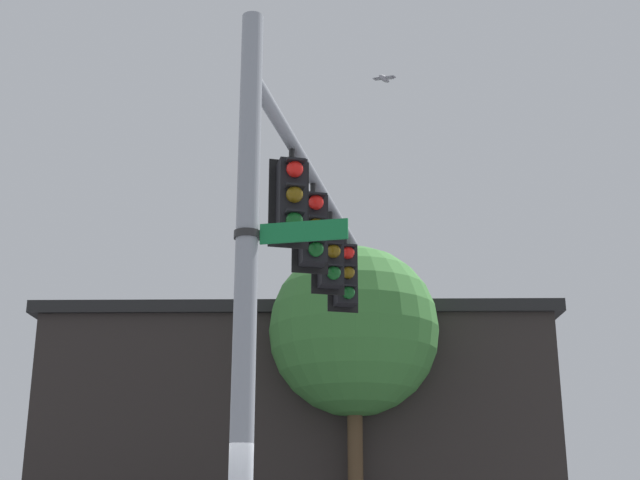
% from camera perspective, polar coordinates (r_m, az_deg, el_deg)
% --- Properties ---
extents(signal_pole, '(0.24, 0.24, 7.30)m').
position_cam_1_polar(signal_pole, '(8.99, -4.95, -5.80)').
color(signal_pole, gray).
rests_on(signal_pole, ground).
extents(mast_arm, '(3.07, 5.97, 0.18)m').
position_cam_1_polar(mast_arm, '(12.87, -0.39, 3.95)').
color(mast_arm, gray).
extents(traffic_light_nearest_pole, '(0.54, 0.49, 1.31)m').
position_cam_1_polar(traffic_light_nearest_pole, '(11.33, -1.86, 2.74)').
color(traffic_light_nearest_pole, black).
extents(traffic_light_mid_inner, '(0.54, 0.49, 1.31)m').
position_cam_1_polar(traffic_light_mid_inner, '(12.51, -0.45, 0.75)').
color(traffic_light_mid_inner, black).
extents(traffic_light_mid_outer, '(0.54, 0.49, 1.31)m').
position_cam_1_polar(traffic_light_mid_outer, '(13.72, 0.71, -0.90)').
color(traffic_light_mid_outer, black).
extents(traffic_light_arm_end, '(0.54, 0.49, 1.31)m').
position_cam_1_polar(traffic_light_arm_end, '(14.94, 1.69, -2.28)').
color(traffic_light_arm_end, black).
extents(street_name_sign, '(1.12, 0.64, 0.22)m').
position_cam_1_polar(street_name_sign, '(9.16, -2.94, 0.44)').
color(street_name_sign, '#147238').
extents(bird_flying, '(0.34, 0.40, 0.11)m').
position_cam_1_polar(bird_flying, '(15.42, 4.23, 10.50)').
color(bird_flying, gray).
extents(storefront_building, '(13.98, 10.13, 6.67)m').
position_cam_1_polar(storefront_building, '(23.36, -1.36, -13.76)').
color(storefront_building, '#282321').
rests_on(storefront_building, ground).
extents(tree_by_storefront, '(3.90, 3.90, 7.79)m').
position_cam_1_polar(tree_by_storefront, '(20.04, 2.23, -6.03)').
color(tree_by_storefront, '#4C3823').
rests_on(tree_by_storefront, ground).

